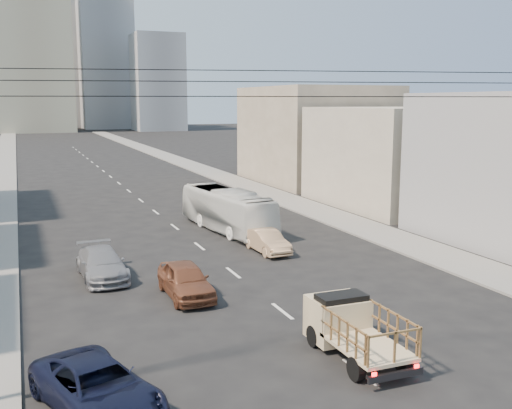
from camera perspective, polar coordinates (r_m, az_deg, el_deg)
ground at (r=18.49m, az=13.25°, el=-17.73°), size 420.00×420.00×0.00m
sidewalk_left at (r=83.77m, az=-23.06°, el=3.23°), size 3.50×180.00×0.12m
sidewalk_right at (r=86.43m, az=-7.28°, el=4.11°), size 3.50×180.00×0.12m
lane_dashes at (r=67.54m, az=-13.32°, el=2.31°), size 0.15×104.00×0.01m
flatbed_pickup at (r=20.64m, az=9.29°, el=-11.27°), size 1.95×4.41×1.90m
navy_pickup at (r=17.75m, az=-14.89°, el=-16.51°), size 3.76×5.47×1.39m
city_bus at (r=39.59m, az=-2.77°, el=-0.51°), size 3.54×10.29×2.81m
sedan_brown at (r=26.57m, az=-6.72°, el=-7.16°), size 1.84×4.45×1.51m
sedan_tan at (r=34.03m, az=1.05°, el=-3.51°), size 1.54×3.97×1.29m
sedan_grey at (r=30.03m, az=-14.48°, el=-5.49°), size 2.18×5.02×1.44m
overhead_wires at (r=17.68m, az=11.58°, el=11.22°), size 23.01×5.02×0.72m
bldg_right_mid at (r=50.76m, az=13.49°, el=4.46°), size 11.00×14.00×8.00m
bldg_right_far at (r=64.62m, az=5.68°, el=6.65°), size 12.00×16.00×10.00m
high_rise_tower at (r=184.66m, az=-20.60°, el=15.86°), size 20.00×20.00×60.00m
midrise_ne at (r=200.57m, az=-14.09°, el=12.77°), size 16.00×16.00×40.00m
midrise_back at (r=214.32m, az=-17.93°, el=12.92°), size 18.00×18.00×44.00m
midrise_east at (r=182.75m, az=-9.34°, el=11.37°), size 14.00×14.00×28.00m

